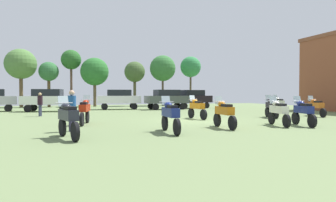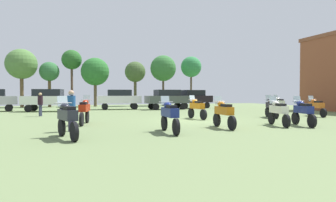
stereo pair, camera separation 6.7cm
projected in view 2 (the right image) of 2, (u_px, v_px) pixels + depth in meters
The scene contains 24 objects.
ground_plane at pixel (193, 120), 16.58m from camera, with size 44.00×52.00×0.02m.
motorcycle_1 at pixel (67, 118), 9.75m from camera, with size 0.83×2.13×1.49m.
motorcycle_2 at pixel (316, 106), 19.35m from camera, with size 0.78×2.16×1.45m.
motorcycle_3 at pixel (279, 104), 23.67m from camera, with size 0.79×2.24×1.50m.
motorcycle_4 at pixel (85, 110), 14.32m from camera, with size 0.73×2.23×1.51m.
motorcycle_5 at pixel (272, 107), 18.32m from camera, with size 0.83×2.06×1.50m.
motorcycle_6 at pixel (169, 115), 11.25m from camera, with size 0.62×2.30×1.48m.
motorcycle_7 at pixel (278, 111), 13.70m from camera, with size 0.79×2.17×1.46m.
motorcycle_9 at pixel (197, 107), 17.45m from camera, with size 0.62×2.15×1.48m.
motorcycle_10 at pixel (224, 112), 12.76m from camera, with size 0.62×2.15×1.46m.
motorcycle_11 at pixel (303, 111), 13.61m from camera, with size 0.77×2.06×1.47m.
car_2 at pixel (119, 98), 28.40m from camera, with size 4.45×2.19×2.00m.
car_3 at pixel (192, 98), 30.62m from camera, with size 4.57×2.61×2.00m.
car_4 at pixel (48, 98), 24.94m from camera, with size 4.55×2.54×2.00m.
car_5 at pixel (167, 98), 28.33m from camera, with size 4.42×2.10×2.00m.
person_1 at pixel (71, 107), 11.64m from camera, with size 0.48×0.48×1.73m.
person_2 at pixel (40, 103), 19.56m from camera, with size 0.44×0.44×1.66m.
tree_1 at pixel (72, 60), 34.85m from camera, with size 2.45×2.45×7.09m.
tree_2 at pixel (135, 72), 36.59m from camera, with size 2.71×2.71×5.84m.
tree_3 at pixel (191, 67), 39.07m from camera, with size 2.89×2.89×6.83m.
tree_4 at pixel (49, 72), 33.46m from camera, with size 2.30×2.30×5.43m.
tree_5 at pixel (95, 72), 34.79m from camera, with size 3.47×3.47×6.10m.
tree_6 at pixel (21, 64), 32.63m from camera, with size 3.52×3.52×6.85m.
tree_7 at pixel (163, 68), 37.58m from camera, with size 3.48×3.48×6.79m.
Camera 2 is at (-6.69, -15.21, 1.58)m, focal length 29.78 mm.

